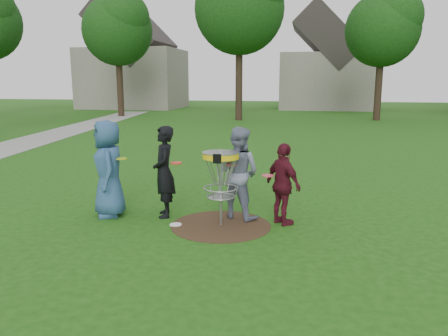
% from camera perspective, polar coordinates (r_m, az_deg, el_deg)
% --- Properties ---
extents(ground, '(100.00, 100.00, 0.00)m').
position_cam_1_polar(ground, '(7.92, -0.41, -7.53)').
color(ground, '#19470F').
rests_on(ground, ground).
extents(dirt_patch, '(1.80, 1.80, 0.01)m').
position_cam_1_polar(dirt_patch, '(7.92, -0.41, -7.51)').
color(dirt_patch, '#47331E').
rests_on(dirt_patch, ground).
extents(concrete_path, '(7.75, 39.92, 0.02)m').
position_cam_1_polar(concrete_path, '(19.32, -25.80, 2.59)').
color(concrete_path, '#9E9E99').
rests_on(concrete_path, ground).
extents(player_blue, '(0.94, 1.07, 1.84)m').
position_cam_1_polar(player_blue, '(8.56, -14.85, -0.09)').
color(player_blue, '#2C517B').
rests_on(player_blue, ground).
extents(player_black, '(0.61, 0.74, 1.74)m').
position_cam_1_polar(player_black, '(8.33, -7.84, -0.50)').
color(player_black, black).
rests_on(player_black, ground).
extents(player_grey, '(1.04, 0.94, 1.73)m').
position_cam_1_polar(player_grey, '(8.18, 1.91, -0.62)').
color(player_grey, gray).
rests_on(player_grey, ground).
extents(player_maroon, '(0.85, 0.89, 1.48)m').
position_cam_1_polar(player_maroon, '(7.87, 7.75, -2.14)').
color(player_maroon, '#531320').
rests_on(player_maroon, ground).
extents(disc_on_grass, '(0.22, 0.22, 0.02)m').
position_cam_1_polar(disc_on_grass, '(7.99, -6.33, -7.38)').
color(disc_on_grass, white).
rests_on(disc_on_grass, ground).
extents(disc_golf_basket, '(0.66, 0.67, 1.38)m').
position_cam_1_polar(disc_golf_basket, '(7.65, -0.42, -0.29)').
color(disc_golf_basket, '#9EA0A5').
rests_on(disc_golf_basket, ground).
extents(held_discs, '(2.97, 0.34, 0.24)m').
position_cam_1_polar(held_discs, '(7.99, -3.43, 0.35)').
color(held_discs, '#BBCE16').
rests_on(held_discs, ground).
extents(tree_row, '(51.20, 17.42, 9.90)m').
position_cam_1_polar(tree_row, '(28.28, 9.04, 18.58)').
color(tree_row, '#38281C').
rests_on(tree_row, ground).
extents(house_row, '(44.50, 10.65, 11.62)m').
position_cam_1_polar(house_row, '(40.59, 15.81, 13.12)').
color(house_row, gray).
rests_on(house_row, ground).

